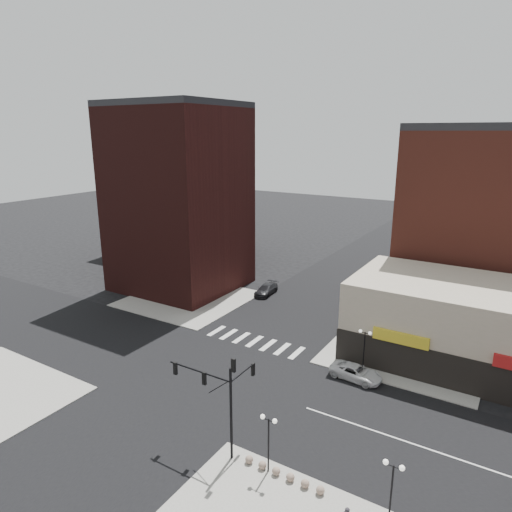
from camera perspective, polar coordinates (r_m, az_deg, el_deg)
The scene contains 16 objects.
ground at distance 44.10m, azimuth -5.87°, elevation -14.59°, with size 240.00×240.00×0.00m, color black.
road_ew at distance 44.09m, azimuth -5.87°, elevation -14.58°, with size 200.00×14.00×0.02m, color black.
road_ns at distance 44.09m, azimuth -5.87°, elevation -14.58°, with size 14.00×200.00×0.02m, color black.
sidewalk_nw at distance 62.61m, azimuth -8.41°, elevation -5.30°, with size 15.00×15.00×0.12m, color gray.
sidewalk_ne at distance 50.50m, azimuth 18.33°, elevation -11.18°, with size 15.00×15.00×0.12m, color gray.
building_nw at distance 65.32m, azimuth -9.64°, elevation 6.81°, with size 16.00×15.00×25.00m, color #341310.
building_nw_low at distance 86.35m, azimuth -9.23°, elevation 4.49°, with size 20.00×18.00×12.00m, color #341310.
building_ne_midrise at distance 60.76m, azimuth 26.72°, elevation 3.31°, with size 18.00×15.00×22.00m, color maroon.
building_ne_row at distance 48.86m, azimuth 26.28°, elevation -8.78°, with size 24.20×12.20×8.00m.
traffic_signal at distance 32.44m, azimuth -4.24°, elevation -16.27°, with size 5.59×3.09×7.77m.
street_lamp_se_a at distance 31.54m, azimuth 1.58°, elevation -20.92°, with size 1.22×0.32×4.16m.
street_lamp_se_b at distance 29.27m, azimuth 16.71°, elevation -24.99°, with size 1.22×0.32×4.16m.
street_lamp_ne at distance 43.97m, azimuth 13.42°, elevation -10.21°, with size 1.22×0.32×4.16m.
bollard_row at distance 32.93m, azimuth 3.42°, elevation -25.57°, with size 5.80×0.55×0.55m.
white_suv at distance 43.93m, azimuth 12.38°, elevation -14.03°, with size 2.19×4.76×1.32m, color white.
dark_sedan_north at distance 63.50m, azimuth 1.29°, elevation -4.22°, with size 1.95×4.79×1.39m, color black.
Camera 1 is at (23.63, -30.09, 21.94)m, focal length 32.00 mm.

